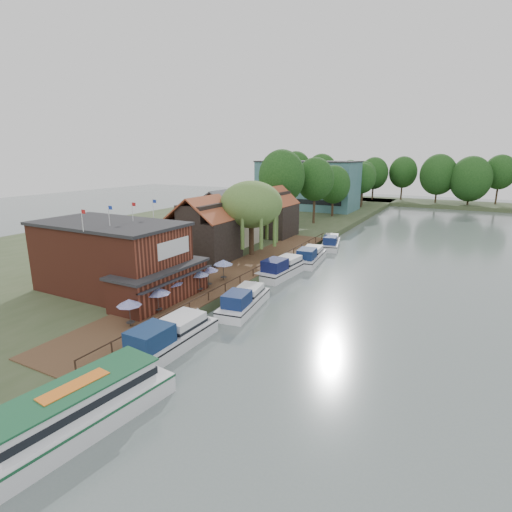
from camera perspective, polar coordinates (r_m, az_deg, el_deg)
The scene contains 29 objects.
ground at distance 36.24m, azimuth -0.65°, elevation -9.89°, with size 260.00×260.00×0.00m, color slate.
land_bank at distance 80.05m, azimuth -7.36°, elevation 3.87°, with size 50.00×140.00×1.00m, color #384728.
quay_deck at distance 47.77m, azimuth -3.25°, elevation -2.51°, with size 6.00×50.00×0.10m, color #47301E.
quay_rail at distance 46.76m, azimuth -0.12°, elevation -2.28°, with size 0.20×49.00×1.00m, color black, non-canonical shape.
pub at distance 42.24m, azimuth -18.22°, elevation -0.40°, with size 20.00×11.00×7.30m, color maroon, non-canonical shape.
hotel_block at distance 106.24m, azimuth 7.36°, elevation 10.04°, with size 25.40×12.40×12.30m, color #38666B, non-canonical shape.
cottage_a at distance 53.81m, azimuth -7.47°, elevation 3.91°, with size 8.60×7.60×8.50m, color black, non-canonical shape.
cottage_b at distance 63.63m, azimuth -4.42°, elevation 5.59°, with size 9.60×8.60×8.50m, color beige, non-canonical shape.
cottage_c at distance 69.47m, azimuth 2.42°, elevation 6.36°, with size 7.60×7.60×8.50m, color black, non-canonical shape.
willow at distance 55.44m, azimuth -0.67°, elevation 5.35°, with size 8.60×8.60×10.43m, color #476B2D, non-canonical shape.
umbrella_0 at distance 34.51m, azimuth -17.58°, elevation -7.75°, with size 2.04×2.04×2.38m, color navy, non-canonical shape.
umbrella_1 at distance 36.68m, azimuth -13.83°, elevation -6.16°, with size 2.28×2.28×2.38m, color navy, non-canonical shape.
umbrella_2 at distance 39.07m, azimuth -12.07°, elevation -4.78°, with size 2.42×2.42×2.38m, color #1B1D97, non-canonical shape.
umbrella_3 at distance 41.23m, azimuth -8.08°, elevation -3.58°, with size 2.03×2.03×2.38m, color navy, non-canonical shape.
umbrella_4 at distance 42.69m, azimuth -6.81°, elevation -2.91°, with size 2.20×2.20×2.38m, color navy, non-canonical shape.
umbrella_5 at distance 44.86m, azimuth -4.69°, elevation -2.00°, with size 2.22×2.22×2.38m, color #1B3499, non-canonical shape.
cruiser_0 at distance 32.37m, azimuth -12.34°, elevation -10.82°, with size 3.41×10.53×2.58m, color silver, non-canonical shape.
cruiser_1 at distance 39.45m, azimuth -1.74°, elevation -6.03°, with size 3.07×9.50×2.29m, color white, non-canonical shape.
cruiser_2 at distance 50.31m, azimuth 3.79°, elevation -1.41°, with size 3.30×10.22×2.49m, color silver, non-canonical shape.
cruiser_3 at distance 56.61m, azimuth 7.74°, elevation 0.22°, with size 3.19×9.86×2.39m, color silver, non-canonical shape.
cruiser_4 at distance 66.43m, azimuth 10.63°, elevation 2.12°, with size 2.98×9.23×2.21m, color silver, non-canonical shape.
tour_boat at distance 25.12m, azimuth -25.52°, elevation -19.62°, with size 3.64×12.87×2.81m, color silver, non-canonical shape.
swan at distance 26.94m, azimuth -17.70°, elevation -19.35°, with size 0.44×0.44×0.44m, color white.
bank_tree_0 at distance 78.05m, azimuth 3.68°, elevation 9.56°, with size 8.89×8.89×14.84m, color #143811, non-canonical shape.
bank_tree_1 at distance 83.21m, azimuth 8.38°, elevation 9.22°, with size 7.62×7.62×13.36m, color #143811, non-canonical shape.
bank_tree_2 at distance 93.51m, azimuth 10.97°, elevation 9.10°, with size 7.49×7.49×11.54m, color #143811, non-canonical shape.
bank_tree_3 at distance 111.93m, azimuth 14.90°, elevation 9.76°, with size 7.05×7.05×11.76m, color #143811, non-canonical shape.
bank_tree_4 at distance 117.09m, azimuth 15.02°, elevation 10.03°, with size 6.98×6.98×12.14m, color #143811, non-canonical shape.
bank_tree_5 at distance 125.80m, azimuth 13.59°, elevation 10.11°, with size 6.26×6.26×10.98m, color #143811, non-canonical shape.
Camera 1 is at (16.02, -28.91, 14.86)m, focal length 28.00 mm.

